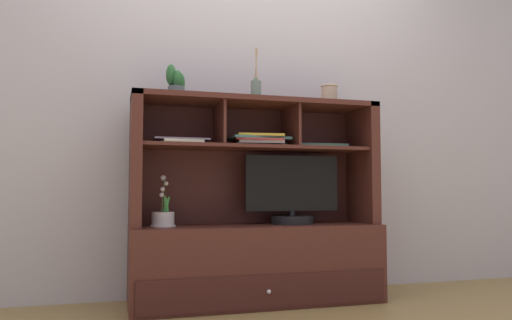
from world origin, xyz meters
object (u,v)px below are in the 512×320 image
object	(u,v)px
media_console	(256,240)
magazine_stack_right	(320,146)
ceramic_vase	(329,94)
tv_monitor	(292,195)
potted_orchid	(163,218)
potted_succulent	(176,83)
magazine_stack_centre	(180,141)
magazine_stack_left	(258,140)
diffuser_bottle	(256,90)

from	to	relation	value
media_console	magazine_stack_right	distance (m)	0.72
magazine_stack_right	ceramic_vase	world-z (taller)	ceramic_vase
media_console	tv_monitor	xyz separation A→B (m)	(0.23, -0.00, 0.26)
potted_orchid	ceramic_vase	size ratio (longest dim) A/B	2.41
potted_succulent	magazine_stack_centre	bearing A→B (deg)	-65.12
magazine_stack_left	ceramic_vase	bearing A→B (deg)	-1.12
magazine_stack_centre	magazine_stack_right	bearing A→B (deg)	4.33
tv_monitor	magazine_stack_left	xyz separation A→B (m)	(-0.21, -0.01, 0.33)
magazine_stack_left	ceramic_vase	world-z (taller)	ceramic_vase
potted_orchid	ceramic_vase	distance (m)	1.27
tv_monitor	potted_succulent	bearing A→B (deg)	178.54
potted_orchid	potted_succulent	xyz separation A→B (m)	(0.07, 0.02, 0.78)
potted_orchid	magazine_stack_right	bearing A→B (deg)	2.17
ceramic_vase	magazine_stack_right	bearing A→B (deg)	131.61
magazine_stack_centre	magazine_stack_left	bearing A→B (deg)	3.07
potted_orchid	ceramic_vase	bearing A→B (deg)	-0.78
media_console	magazine_stack_right	world-z (taller)	media_console
diffuser_bottle	potted_succulent	world-z (taller)	diffuser_bottle
magazine_stack_centre	potted_succulent	world-z (taller)	potted_succulent
magazine_stack_centre	potted_orchid	bearing A→B (deg)	161.55
magazine_stack_left	potted_orchid	bearing A→B (deg)	179.51
diffuser_bottle	magazine_stack_centre	bearing A→B (deg)	-177.18
magazine_stack_left	potted_succulent	world-z (taller)	potted_succulent
media_console	ceramic_vase	size ratio (longest dim) A/B	12.21
tv_monitor	magazine_stack_centre	size ratio (longest dim) A/B	1.92
potted_orchid	magazine_stack_centre	bearing A→B (deg)	-18.45
media_console	diffuser_bottle	xyz separation A→B (m)	(-0.00, -0.01, 0.90)
magazine_stack_left	potted_succulent	distance (m)	0.59
tv_monitor	ceramic_vase	distance (m)	0.68
tv_monitor	magazine_stack_right	world-z (taller)	magazine_stack_right
diffuser_bottle	ceramic_vase	bearing A→B (deg)	-0.75
tv_monitor	ceramic_vase	xyz separation A→B (m)	(0.25, -0.01, 0.63)
tv_monitor	diffuser_bottle	xyz separation A→B (m)	(-0.23, -0.01, 0.64)
media_console	potted_orchid	world-z (taller)	media_console
magazine_stack_centre	ceramic_vase	distance (m)	0.99
magazine_stack_centre	diffuser_bottle	xyz separation A→B (m)	(0.46, 0.02, 0.33)
magazine_stack_centre	potted_succulent	xyz separation A→B (m)	(-0.02, 0.05, 0.35)
tv_monitor	magazine_stack_centre	distance (m)	0.75
magazine_stack_left	magazine_stack_centre	distance (m)	0.47
magazine_stack_left	potted_succulent	bearing A→B (deg)	177.26
tv_monitor	magazine_stack_right	bearing A→B (deg)	10.13
magazine_stack_right	potted_orchid	bearing A→B (deg)	-177.83
magazine_stack_left	ceramic_vase	xyz separation A→B (m)	(0.46, -0.01, 0.30)
ceramic_vase	potted_succulent	bearing A→B (deg)	178.04
potted_orchid	magazine_stack_left	xyz separation A→B (m)	(0.56, -0.00, 0.45)
potted_orchid	magazine_stack_left	bearing A→B (deg)	-0.49
magazine_stack_centre	potted_succulent	distance (m)	0.35
tv_monitor	potted_succulent	xyz separation A→B (m)	(-0.71, 0.02, 0.66)
tv_monitor	magazine_stack_left	size ratio (longest dim) A/B	1.61
magazine_stack_centre	magazine_stack_right	world-z (taller)	magazine_stack_centre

